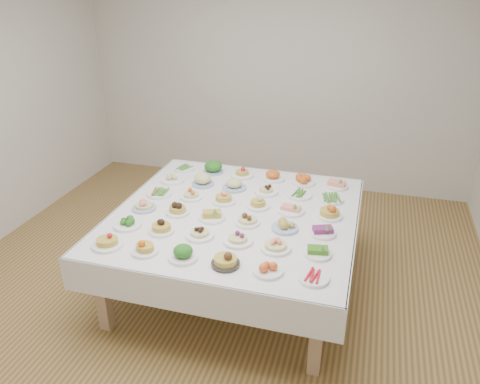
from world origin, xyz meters
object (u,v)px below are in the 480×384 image
(dish_18, at_px, (160,193))
(dish_35, at_px, (337,183))
(dish_0, at_px, (107,239))
(display_table, at_px, (235,220))

(dish_18, bearing_deg, dish_35, 21.83)
(dish_0, distance_m, dish_35, 2.20)
(dish_18, xyz_separation_m, dish_35, (1.56, 0.63, 0.02))
(display_table, height_order, dish_0, dish_0)
(dish_0, xyz_separation_m, dish_18, (-0.00, 0.93, -0.04))
(dish_0, distance_m, dish_18, 0.93)
(dish_0, bearing_deg, dish_35, 44.94)
(dish_0, height_order, dish_18, dish_0)
(display_table, xyz_separation_m, dish_18, (-0.78, 0.15, 0.09))
(display_table, height_order, dish_18, dish_18)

